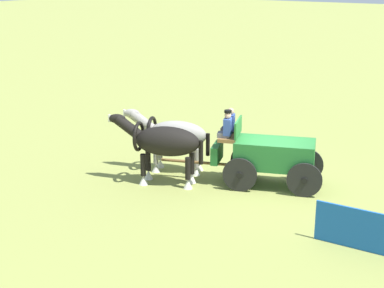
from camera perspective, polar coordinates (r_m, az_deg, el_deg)
ground_plane at (r=19.27m, az=8.14°, el=-4.14°), size 220.00×220.00×0.00m
show_wagon at (r=18.92m, az=7.69°, el=-1.02°), size 5.39×2.89×2.57m
draft_horse_near at (r=18.84m, az=-2.88°, el=0.14°), size 3.12×1.77×2.32m
draft_horse_off at (r=20.07m, az=-1.84°, el=0.88°), size 3.03×1.72×2.19m
sponsor_banner at (r=15.23m, az=17.98°, el=-8.50°), size 3.20×0.31×1.10m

